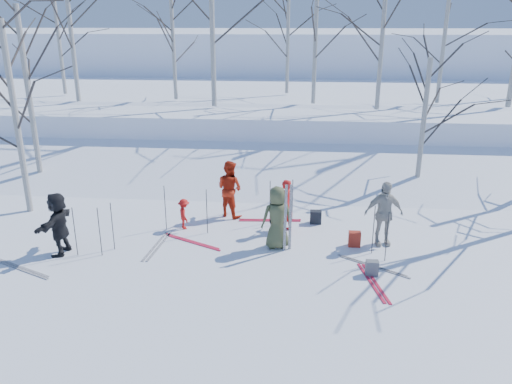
# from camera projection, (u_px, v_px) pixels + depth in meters

# --- Properties ---
(ground) EXTENTS (120.00, 120.00, 0.00)m
(ground) POSITION_uv_depth(u_px,v_px,m) (251.00, 258.00, 12.99)
(ground) COLOR white
(ground) RESTS_ON ground
(snow_ramp) EXTENTS (70.00, 9.49, 4.12)m
(snow_ramp) POSITION_uv_depth(u_px,v_px,m) (269.00, 174.00, 19.53)
(snow_ramp) COLOR white
(snow_ramp) RESTS_ON ground
(snow_plateau) EXTENTS (70.00, 18.00, 2.20)m
(snow_plateau) POSITION_uv_depth(u_px,v_px,m) (281.00, 110.00, 28.67)
(snow_plateau) COLOR white
(snow_plateau) RESTS_ON ground
(far_hill) EXTENTS (90.00, 30.00, 6.00)m
(far_hill) POSITION_uv_depth(u_px,v_px,m) (291.00, 63.00, 48.12)
(far_hill) COLOR white
(far_hill) RESTS_ON ground
(skier_olive_center) EXTENTS (0.97, 0.79, 1.72)m
(skier_olive_center) POSITION_uv_depth(u_px,v_px,m) (277.00, 218.00, 13.33)
(skier_olive_center) COLOR #444B2D
(skier_olive_center) RESTS_ON ground
(skier_red_north) EXTENTS (0.67, 0.67, 1.57)m
(skier_red_north) POSITION_uv_depth(u_px,v_px,m) (285.00, 206.00, 14.40)
(skier_red_north) COLOR red
(skier_red_north) RESTS_ON ground
(skier_redor_behind) EXTENTS (1.10, 1.04, 1.79)m
(skier_redor_behind) POSITION_uv_depth(u_px,v_px,m) (230.00, 189.00, 15.51)
(skier_redor_behind) COLOR #B5230D
(skier_redor_behind) RESTS_ON ground
(skier_red_seated) EXTENTS (0.55, 0.68, 0.92)m
(skier_red_seated) POSITION_uv_depth(u_px,v_px,m) (184.00, 214.00, 14.68)
(skier_red_seated) COLOR red
(skier_red_seated) RESTS_ON ground
(skier_cream_east) EXTENTS (1.12, 0.61, 1.81)m
(skier_cream_east) POSITION_uv_depth(u_px,v_px,m) (384.00, 214.00, 13.49)
(skier_cream_east) COLOR beige
(skier_cream_east) RESTS_ON ground
(skier_grey_west) EXTENTS (0.58, 1.59, 1.69)m
(skier_grey_west) POSITION_uv_depth(u_px,v_px,m) (58.00, 224.00, 12.98)
(skier_grey_west) COLOR black
(skier_grey_west) RESTS_ON ground
(dog) EXTENTS (0.66, 0.68, 0.55)m
(dog) POSITION_uv_depth(u_px,v_px,m) (277.00, 223.00, 14.51)
(dog) COLOR black
(dog) RESTS_ON ground
(upright_ski_left) EXTENTS (0.11, 0.17, 1.90)m
(upright_ski_left) POSITION_uv_depth(u_px,v_px,m) (285.00, 218.00, 13.04)
(upright_ski_left) COLOR silver
(upright_ski_left) RESTS_ON ground
(upright_ski_right) EXTENTS (0.09, 0.23, 1.89)m
(upright_ski_right) POSITION_uv_depth(u_px,v_px,m) (290.00, 218.00, 13.09)
(upright_ski_right) COLOR silver
(upright_ski_right) RESTS_ON ground
(ski_pair_a) EXTENTS (1.95, 2.08, 0.02)m
(ski_pair_a) POSITION_uv_depth(u_px,v_px,m) (373.00, 266.00, 12.53)
(ski_pair_a) COLOR silver
(ski_pair_a) RESTS_ON ground
(ski_pair_b) EXTENTS (0.96, 1.98, 0.02)m
(ski_pair_b) POSITION_uv_depth(u_px,v_px,m) (373.00, 283.00, 11.73)
(ski_pair_b) COLOR #B61A34
(ski_pair_b) RESTS_ON ground
(ski_pair_c) EXTENTS (0.49, 1.93, 0.02)m
(ski_pair_c) POSITION_uv_depth(u_px,v_px,m) (157.00, 246.00, 13.65)
(ski_pair_c) COLOR silver
(ski_pair_c) RESTS_ON ground
(ski_pair_d) EXTENTS (1.63, 2.05, 0.02)m
(ski_pair_d) POSITION_uv_depth(u_px,v_px,m) (22.00, 269.00, 12.38)
(ski_pair_d) COLOR silver
(ski_pair_d) RESTS_ON ground
(ski_pair_e) EXTENTS (0.47, 1.93, 0.02)m
(ski_pair_e) POSITION_uv_depth(u_px,v_px,m) (270.00, 220.00, 15.41)
(ski_pair_e) COLOR #B61A34
(ski_pair_e) RESTS_ON ground
(ski_pair_f) EXTENTS (1.75, 2.06, 0.02)m
(ski_pair_f) POSITION_uv_depth(u_px,v_px,m) (192.00, 242.00, 13.90)
(ski_pair_f) COLOR #B61A34
(ski_pair_f) RESTS_ON ground
(ski_pole_a) EXTENTS (0.02, 0.02, 1.34)m
(ski_pole_a) POSITION_uv_depth(u_px,v_px,m) (112.00, 226.00, 13.26)
(ski_pole_a) COLOR black
(ski_pole_a) RESTS_ON ground
(ski_pole_b) EXTENTS (0.02, 0.02, 1.34)m
(ski_pole_b) POSITION_uv_depth(u_px,v_px,m) (270.00, 202.00, 15.04)
(ski_pole_b) COLOR black
(ski_pole_b) RESTS_ON ground
(ski_pole_c) EXTENTS (0.02, 0.02, 1.34)m
(ski_pole_c) POSITION_uv_depth(u_px,v_px,m) (75.00, 232.00, 12.91)
(ski_pole_c) COLOR black
(ski_pole_c) RESTS_ON ground
(ski_pole_d) EXTENTS (0.02, 0.02, 1.34)m
(ski_pole_d) POSITION_uv_depth(u_px,v_px,m) (100.00, 232.00, 12.91)
(ski_pole_d) COLOR black
(ski_pole_d) RESTS_ON ground
(ski_pole_e) EXTENTS (0.02, 0.02, 1.34)m
(ski_pole_e) POSITION_uv_depth(u_px,v_px,m) (292.00, 201.00, 15.16)
(ski_pole_e) COLOR black
(ski_pole_e) RESTS_ON ground
(ski_pole_f) EXTENTS (0.02, 0.02, 1.34)m
(ski_pole_f) POSITION_uv_depth(u_px,v_px,m) (373.00, 230.00, 13.02)
(ski_pole_f) COLOR black
(ski_pole_f) RESTS_ON ground
(ski_pole_g) EXTENTS (0.02, 0.02, 1.34)m
(ski_pole_g) POSITION_uv_depth(u_px,v_px,m) (207.00, 212.00, 14.28)
(ski_pole_g) COLOR black
(ski_pole_g) RESTS_ON ground
(ski_pole_h) EXTENTS (0.02, 0.02, 1.34)m
(ski_pole_h) POSITION_uv_depth(u_px,v_px,m) (387.00, 237.00, 12.61)
(ski_pole_h) COLOR black
(ski_pole_h) RESTS_ON ground
(ski_pole_i) EXTENTS (0.02, 0.02, 1.34)m
(ski_pole_i) POSITION_uv_depth(u_px,v_px,m) (165.00, 208.00, 14.59)
(ski_pole_i) COLOR black
(ski_pole_i) RESTS_ON ground
(backpack_red) EXTENTS (0.32, 0.22, 0.42)m
(backpack_red) POSITION_uv_depth(u_px,v_px,m) (354.00, 239.00, 13.59)
(backpack_red) COLOR maroon
(backpack_red) RESTS_ON ground
(backpack_grey) EXTENTS (0.30, 0.20, 0.38)m
(backpack_grey) POSITION_uv_depth(u_px,v_px,m) (372.00, 268.00, 12.04)
(backpack_grey) COLOR #55575C
(backpack_grey) RESTS_ON ground
(backpack_dark) EXTENTS (0.34, 0.24, 0.40)m
(backpack_dark) POSITION_uv_depth(u_px,v_px,m) (316.00, 217.00, 15.15)
(backpack_dark) COLOR black
(backpack_dark) RESTS_ON ground
(birch_plateau_a) EXTENTS (4.66, 4.66, 5.81)m
(birch_plateau_a) POSITION_uv_depth(u_px,v_px,m) (315.00, 38.00, 22.35)
(birch_plateau_a) COLOR silver
(birch_plateau_a) RESTS_ON snow_plateau
(birch_plateau_b) EXTENTS (4.37, 4.37, 5.39)m
(birch_plateau_b) POSITION_uv_depth(u_px,v_px,m) (59.00, 41.00, 25.46)
(birch_plateau_b) COLOR silver
(birch_plateau_b) RESTS_ON snow_plateau
(birch_plateau_c) EXTENTS (4.26, 4.26, 5.23)m
(birch_plateau_c) POSITION_uv_depth(u_px,v_px,m) (288.00, 42.00, 25.76)
(birch_plateau_c) COLOR silver
(birch_plateau_c) RESTS_ON snow_plateau
(birch_plateau_d) EXTENTS (5.94, 5.94, 7.64)m
(birch_plateau_d) POSITION_uv_depth(u_px,v_px,m) (212.00, 17.00, 21.35)
(birch_plateau_d) COLOR silver
(birch_plateau_d) RESTS_ON snow_plateau
(birch_plateau_e) EXTENTS (4.51, 4.51, 5.58)m
(birch_plateau_e) POSITION_uv_depth(u_px,v_px,m) (382.00, 42.00, 20.93)
(birch_plateau_e) COLOR silver
(birch_plateau_e) RESTS_ON snow_plateau
(birch_plateau_h) EXTENTS (4.14, 4.14, 5.06)m
(birch_plateau_h) POSITION_uv_depth(u_px,v_px,m) (443.00, 47.00, 22.63)
(birch_plateau_h) COLOR silver
(birch_plateau_h) RESTS_ON snow_plateau
(birch_plateau_i) EXTENTS (4.00, 4.00, 4.86)m
(birch_plateau_i) POSITION_uv_depth(u_px,v_px,m) (173.00, 48.00, 23.76)
(birch_plateau_i) COLOR silver
(birch_plateau_i) RESTS_ON snow_plateau
(birch_plateau_j) EXTENTS (5.32, 5.32, 6.74)m
(birch_plateau_j) POSITION_uv_depth(u_px,v_px,m) (70.00, 27.00, 22.79)
(birch_plateau_j) COLOR silver
(birch_plateau_j) RESTS_ON snow_plateau
(birch_edge_a) EXTENTS (4.75, 4.75, 5.92)m
(birch_edge_a) POSITION_uv_depth(u_px,v_px,m) (16.00, 120.00, 15.24)
(birch_edge_a) COLOR silver
(birch_edge_a) RESTS_ON ground
(birch_edge_d) EXTENTS (5.08, 5.08, 6.41)m
(birch_edge_d) POSITION_uv_depth(u_px,v_px,m) (29.00, 98.00, 17.95)
(birch_edge_d) COLOR silver
(birch_edge_d) RESTS_ON ground
(birch_edge_e) EXTENTS (3.89, 3.89, 4.70)m
(birch_edge_e) POSITION_uv_depth(u_px,v_px,m) (423.00, 127.00, 17.34)
(birch_edge_e) COLOR silver
(birch_edge_e) RESTS_ON ground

